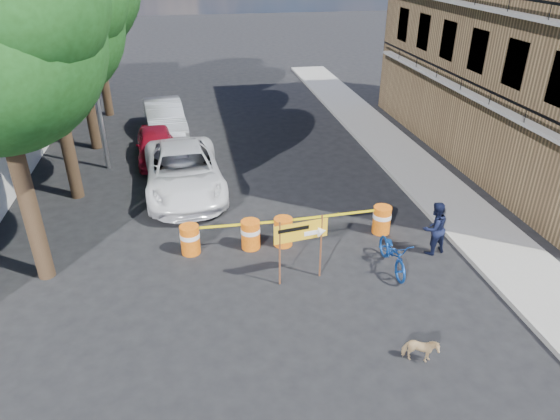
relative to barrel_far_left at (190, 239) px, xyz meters
name	(u,v)px	position (x,y,z in m)	size (l,w,h in m)	color
ground	(303,292)	(2.85, -2.46, -0.47)	(120.00, 120.00, 0.00)	black
sidewalk_east	(425,179)	(9.05, 3.54, -0.40)	(2.40, 40.00, 0.15)	gray
tree_mid_a	(43,21)	(-3.88, 4.54, 5.53)	(5.25, 5.00, 8.68)	#332316
streetlamp	(92,58)	(-3.08, 7.04, 3.90)	(1.25, 0.18, 8.00)	gray
barrel_far_left	(190,239)	(0.00, 0.00, 0.00)	(0.58, 0.58, 0.90)	#D0540C
barrel_mid_left	(251,234)	(1.78, -0.04, 0.00)	(0.58, 0.58, 0.90)	#D0540C
barrel_mid_right	(283,231)	(2.77, -0.05, 0.00)	(0.58, 0.58, 0.90)	#D0540C
barrel_far_right	(382,219)	(5.95, 0.11, 0.00)	(0.58, 0.58, 0.90)	#D0540C
detour_sign	(308,235)	(3.07, -1.89, 0.92)	(1.47, 0.35, 1.90)	#592D19
pedestrian	(434,228)	(7.01, -1.26, 0.35)	(0.80, 0.62, 1.64)	black
bicycle	(395,239)	(5.53, -1.85, 0.49)	(0.67, 1.02, 1.93)	#13429C
dog	(420,350)	(4.79, -5.33, -0.15)	(0.35, 0.76, 0.64)	tan
suv_white	(183,171)	(-0.11, 4.27, 0.34)	(2.69, 5.83, 1.62)	white
sedan_red	(156,145)	(-1.20, 7.61, 0.20)	(1.59, 3.96, 1.35)	maroon
sedan_silver	(164,118)	(-0.91, 10.85, 0.33)	(1.70, 4.87, 1.60)	#B7B9BE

